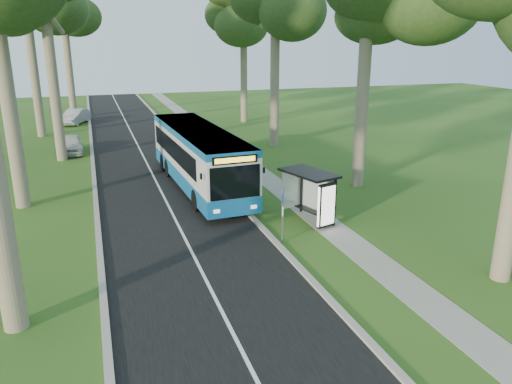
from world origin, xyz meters
TOP-DOWN VIEW (x-y plane):
  - ground at (0.00, 0.00)m, footprint 120.00×120.00m
  - road at (-3.50, 10.00)m, footprint 7.00×100.00m
  - kerb_east at (0.00, 10.00)m, footprint 0.25×100.00m
  - kerb_west at (-7.00, 10.00)m, footprint 0.25×100.00m
  - centre_line at (-3.50, 10.00)m, footprint 0.12×100.00m
  - footpath at (3.00, 10.00)m, footprint 1.50×100.00m
  - bus at (-1.25, 8.47)m, footprint 3.26×12.80m
  - bus_stop_sign at (0.30, -0.52)m, footprint 0.17×0.33m
  - bus_shelter at (2.49, 1.11)m, footprint 2.22×3.09m
  - litter_bin at (1.09, 7.44)m, footprint 0.48×0.48m
  - car_white at (-8.41, 20.08)m, footprint 1.68×3.99m
  - car_silver at (-8.30, 33.83)m, footprint 3.07×4.66m
  - tree_east_d at (8.00, 30.00)m, footprint 5.20×5.20m

SIDE VIEW (x-z plane):
  - ground at x=0.00m, z-range 0.00..0.00m
  - road at x=-3.50m, z-range 0.00..0.02m
  - footpath at x=3.00m, z-range 0.00..0.02m
  - centre_line at x=-3.50m, z-range 0.02..0.02m
  - kerb_east at x=0.00m, z-range 0.00..0.12m
  - kerb_west at x=-7.00m, z-range 0.00..0.12m
  - litter_bin at x=1.09m, z-range 0.01..0.84m
  - car_white at x=-8.41m, z-range 0.00..1.35m
  - car_silver at x=-8.30m, z-range 0.00..1.45m
  - bus_stop_sign at x=0.30m, z-range 0.31..2.75m
  - bus_shelter at x=2.49m, z-range 0.48..2.87m
  - bus at x=-1.25m, z-range 0.06..3.43m
  - tree_east_d at x=8.00m, z-range 3.72..19.21m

